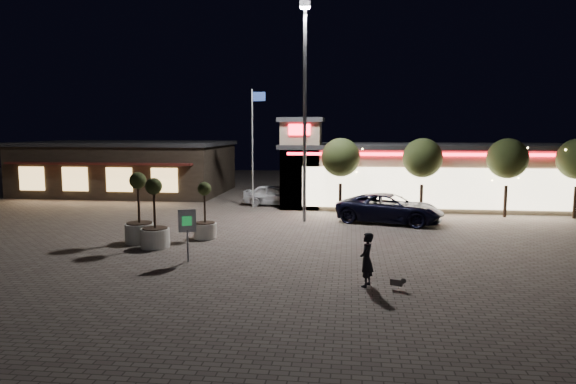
# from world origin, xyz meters

# --- Properties ---
(ground) EXTENTS (90.00, 90.00, 0.00)m
(ground) POSITION_xyz_m (0.00, 0.00, 0.00)
(ground) COLOR #6C6157
(ground) RESTS_ON ground
(retail_building) EXTENTS (20.40, 8.40, 6.10)m
(retail_building) POSITION_xyz_m (9.51, 15.82, 2.21)
(retail_building) COLOR tan
(retail_building) RESTS_ON ground
(restaurant_building) EXTENTS (16.40, 11.00, 4.30)m
(restaurant_building) POSITION_xyz_m (-14.00, 19.97, 2.16)
(restaurant_building) COLOR #382D23
(restaurant_building) RESTS_ON ground
(floodlight_pole) EXTENTS (0.60, 0.40, 12.38)m
(floodlight_pole) POSITION_xyz_m (2.00, 8.00, 7.02)
(floodlight_pole) COLOR gray
(floodlight_pole) RESTS_ON ground
(flagpole) EXTENTS (0.95, 0.10, 8.00)m
(flagpole) POSITION_xyz_m (-1.90, 13.00, 4.74)
(flagpole) COLOR white
(flagpole) RESTS_ON ground
(string_tree_a) EXTENTS (2.42, 2.42, 4.79)m
(string_tree_a) POSITION_xyz_m (4.00, 11.00, 3.56)
(string_tree_a) COLOR #332319
(string_tree_a) RESTS_ON ground
(string_tree_b) EXTENTS (2.42, 2.42, 4.79)m
(string_tree_b) POSITION_xyz_m (9.00, 11.00, 3.56)
(string_tree_b) COLOR #332319
(string_tree_b) RESTS_ON ground
(string_tree_c) EXTENTS (2.42, 2.42, 4.79)m
(string_tree_c) POSITION_xyz_m (14.00, 11.00, 3.56)
(string_tree_c) COLOR #332319
(string_tree_c) RESTS_ON ground
(pickup_truck) EXTENTS (6.50, 4.27, 1.66)m
(pickup_truck) POSITION_xyz_m (6.89, 8.22, 0.83)
(pickup_truck) COLOR black
(pickup_truck) RESTS_ON ground
(white_sedan) EXTENTS (4.46, 2.06, 1.48)m
(white_sedan) POSITION_xyz_m (-0.66, 14.00, 0.74)
(white_sedan) COLOR white
(white_sedan) RESTS_ON ground
(pedestrian) EXTENTS (0.63, 0.78, 1.85)m
(pedestrian) POSITION_xyz_m (5.22, -4.11, 0.93)
(pedestrian) COLOR black
(pedestrian) RESTS_ON ground
(dog) EXTENTS (0.52, 0.32, 0.28)m
(dog) POSITION_xyz_m (6.28, -4.40, 0.28)
(dog) COLOR #59514C
(dog) RESTS_ON ground
(planter_left) EXTENTS (1.29, 1.29, 3.17)m
(planter_left) POSITION_xyz_m (-4.08, 0.56, 0.98)
(planter_left) COLOR silver
(planter_left) RESTS_ON ground
(planter_mid) EXTENTS (1.36, 1.36, 3.34)m
(planter_mid) POSITION_xyz_m (-5.21, 1.48, 1.03)
(planter_mid) COLOR silver
(planter_mid) RESTS_ON ground
(planter_right) EXTENTS (1.13, 1.13, 2.78)m
(planter_right) POSITION_xyz_m (-2.40, 2.75, 0.86)
(planter_right) COLOR silver
(planter_right) RESTS_ON ground
(valet_sign) EXTENTS (0.69, 0.28, 2.13)m
(valet_sign) POSITION_xyz_m (-1.83, -1.69, 1.49)
(valet_sign) COLOR gray
(valet_sign) RESTS_ON ground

